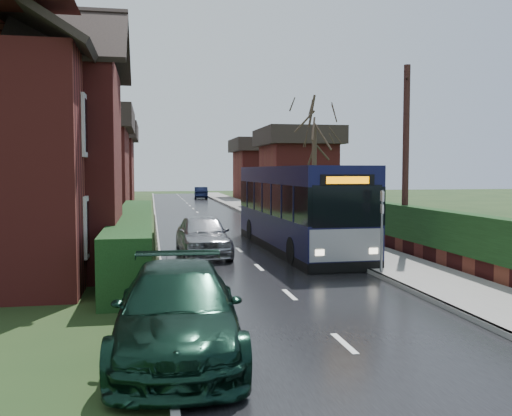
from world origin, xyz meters
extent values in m
plane|color=#2D3F1B|center=(0.00, 0.00, 0.00)|extent=(140.00, 140.00, 0.00)
cube|color=black|center=(0.00, 10.00, 0.01)|extent=(6.00, 100.00, 0.02)
cube|color=slate|center=(4.25, 10.00, 0.07)|extent=(2.50, 100.00, 0.14)
cube|color=gray|center=(3.05, 10.00, 0.07)|extent=(0.12, 100.00, 0.14)
cube|color=gray|center=(-3.05, 10.00, 0.05)|extent=(0.12, 100.00, 0.10)
cube|color=black|center=(-3.90, 5.00, 0.80)|extent=(1.20, 16.00, 1.60)
cube|color=maroon|center=(5.80, 10.00, 0.30)|extent=(0.30, 50.00, 0.60)
cube|color=black|center=(5.80, 10.00, 1.20)|extent=(0.60, 50.00, 1.20)
cube|color=maroon|center=(-5.50, 2.00, 3.00)|extent=(2.50, 4.00, 6.00)
cube|color=brown|center=(-8.00, 9.00, 9.20)|extent=(0.90, 1.40, 2.20)
cube|color=silver|center=(-4.95, 0.00, 1.60)|extent=(0.08, 1.20, 1.60)
cube|color=black|center=(-4.92, 0.00, 1.60)|extent=(0.03, 0.95, 1.35)
cube|color=silver|center=(-4.95, 0.00, 4.20)|extent=(0.08, 1.20, 1.60)
cube|color=black|center=(-4.92, 0.00, 4.20)|extent=(0.03, 0.95, 1.35)
cube|color=silver|center=(-4.95, 4.00, 1.60)|extent=(0.08, 1.20, 1.60)
cube|color=black|center=(-4.92, 4.00, 1.60)|extent=(0.03, 0.95, 1.35)
cube|color=silver|center=(-4.95, 4.00, 4.20)|extent=(0.08, 1.20, 1.60)
cube|color=black|center=(-4.92, 4.00, 4.20)|extent=(0.03, 0.95, 1.35)
cube|color=silver|center=(-4.95, 8.00, 1.60)|extent=(0.08, 1.20, 1.60)
cube|color=black|center=(-4.92, 8.00, 1.60)|extent=(0.03, 0.95, 1.35)
cube|color=silver|center=(-4.95, 8.00, 4.20)|extent=(0.08, 1.20, 1.60)
cube|color=black|center=(-4.92, 8.00, 4.20)|extent=(0.03, 0.95, 1.35)
cube|color=silver|center=(-4.95, 10.50, 1.60)|extent=(0.08, 1.20, 1.60)
cube|color=black|center=(-4.92, 10.50, 1.60)|extent=(0.03, 0.95, 1.35)
cube|color=silver|center=(-4.95, 10.50, 4.20)|extent=(0.08, 1.20, 1.60)
cube|color=black|center=(-4.92, 10.50, 4.20)|extent=(0.03, 0.95, 1.35)
cube|color=black|center=(2.20, 5.76, 0.88)|extent=(2.68, 10.60, 1.09)
cube|color=black|center=(2.20, 5.76, 2.00)|extent=(2.70, 10.60, 1.15)
cube|color=black|center=(2.20, 5.76, 2.89)|extent=(2.68, 10.60, 0.63)
cube|color=black|center=(2.20, 5.76, 0.17)|extent=(2.68, 10.60, 0.34)
cube|color=gray|center=(2.34, 0.55, 0.86)|extent=(2.30, 0.18, 0.96)
cube|color=black|center=(2.35, 0.52, 2.01)|extent=(2.16, 0.14, 1.25)
cube|color=black|center=(2.35, 0.52, 2.78)|extent=(1.68, 0.13, 0.34)
cube|color=#FF8C00|center=(2.35, 0.48, 2.78)|extent=(1.32, 0.08, 0.21)
cube|color=black|center=(2.34, 0.54, 0.21)|extent=(2.35, 0.20, 0.29)
cube|color=#FFF2CC|center=(1.51, 0.46, 0.67)|extent=(0.27, 0.06, 0.17)
cube|color=#FFF2CC|center=(3.18, 0.51, 0.67)|extent=(0.27, 0.06, 0.17)
cylinder|color=black|center=(1.21, 2.36, 0.46)|extent=(0.29, 0.93, 0.92)
cylinder|color=black|center=(3.38, 2.42, 0.46)|extent=(0.29, 0.93, 0.92)
cylinder|color=black|center=(1.02, 9.10, 0.46)|extent=(0.29, 0.93, 0.92)
cylinder|color=black|center=(3.19, 9.16, 0.46)|extent=(0.29, 0.93, 0.92)
imported|color=#A5A6AA|center=(-1.50, 4.93, 0.75)|extent=(1.87, 4.43, 1.50)
imported|color=black|center=(-2.90, -6.00, 0.73)|extent=(2.29, 5.12, 1.46)
imported|color=#101732|center=(2.00, 45.97, 0.65)|extent=(1.57, 3.99, 1.29)
cylinder|color=slate|center=(3.20, -0.05, 1.25)|extent=(0.07, 0.07, 2.50)
cube|color=silver|center=(3.20, -0.05, 2.32)|extent=(0.14, 0.38, 0.29)
cube|color=silver|center=(3.20, -0.05, 1.96)|extent=(0.12, 0.34, 0.25)
cylinder|color=black|center=(5.80, 4.00, 3.42)|extent=(0.23, 0.23, 6.85)
cube|color=black|center=(5.80, 4.00, 6.36)|extent=(0.43, 0.84, 0.08)
cylinder|color=#33271E|center=(6.87, 19.41, 2.88)|extent=(0.31, 0.31, 5.77)
camera|label=1|loc=(-3.32, -15.39, 3.06)|focal=40.00mm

